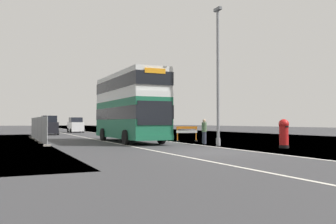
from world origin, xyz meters
name	(u,v)px	position (x,y,z in m)	size (l,w,h in m)	color
ground	(217,153)	(0.57, 0.16, -0.05)	(140.00, 280.00, 0.10)	#38383A
double_decker_bus	(129,106)	(-0.77, 10.41, 2.72)	(2.92, 10.20, 5.12)	#196042
lamppost_foreground	(218,80)	(2.91, 3.76, 4.17)	(0.29, 0.70, 8.81)	gray
red_pillar_postbox	(284,132)	(5.47, 0.70, 0.93)	(0.59, 0.59, 1.69)	black
roadworks_barrier	(187,132)	(3.64, 9.47, 0.75)	(1.70, 0.83, 1.18)	orange
construction_site_fence	(38,129)	(-6.95, 14.75, 0.93)	(0.44, 13.80, 1.94)	#A8AAAD
car_oncoming_near	(49,126)	(-4.56, 28.93, 1.05)	(1.93, 3.91, 2.25)	black
car_receding_mid	(76,125)	(0.00, 37.17, 1.02)	(1.93, 3.92, 2.15)	silver
pedestrian_at_kerb	(204,132)	(3.11, 5.85, 0.86)	(0.34, 0.34, 1.71)	#2D3342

